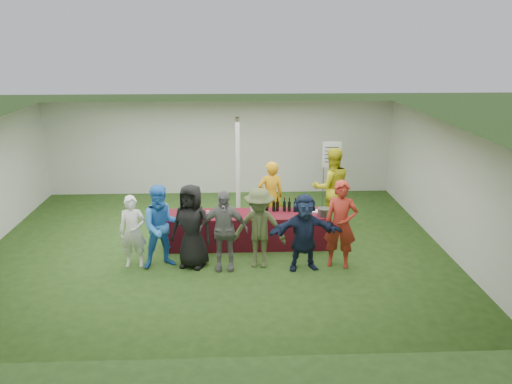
{
  "coord_description": "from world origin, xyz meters",
  "views": [
    {
      "loc": [
        0.45,
        -10.24,
        4.52
      ],
      "look_at": [
        0.88,
        0.06,
        1.25
      ],
      "focal_mm": 35.0,
      "sensor_mm": 36.0,
      "label": 1
    }
  ],
  "objects_px": {
    "serving_table": "(247,230)",
    "dump_bucket": "(324,212)",
    "customer_1": "(162,227)",
    "customer_4": "(259,228)",
    "staff_back": "(331,187)",
    "customer_0": "(133,232)",
    "customer_6": "(341,224)",
    "staff_pourer": "(271,197)",
    "customer_3": "(223,230)",
    "customer_2": "(192,226)",
    "wine_list_sign": "(331,159)",
    "customer_5": "(304,232)"
  },
  "relations": [
    {
      "from": "serving_table",
      "to": "staff_back",
      "type": "xyz_separation_m",
      "value": [
        2.08,
        1.14,
        0.6
      ]
    },
    {
      "from": "customer_5",
      "to": "customer_0",
      "type": "bearing_deg",
      "value": 170.06
    },
    {
      "from": "customer_1",
      "to": "customer_5",
      "type": "bearing_deg",
      "value": -21.62
    },
    {
      "from": "customer_1",
      "to": "customer_4",
      "type": "height_order",
      "value": "customer_1"
    },
    {
      "from": "staff_back",
      "to": "customer_5",
      "type": "bearing_deg",
      "value": 59.5
    },
    {
      "from": "customer_3",
      "to": "customer_4",
      "type": "distance_m",
      "value": 0.72
    },
    {
      "from": "staff_back",
      "to": "dump_bucket",
      "type": "bearing_deg",
      "value": 65.06
    },
    {
      "from": "customer_0",
      "to": "customer_6",
      "type": "distance_m",
      "value": 4.16
    },
    {
      "from": "serving_table",
      "to": "customer_4",
      "type": "xyz_separation_m",
      "value": [
        0.22,
        -1.05,
        0.45
      ]
    },
    {
      "from": "staff_pourer",
      "to": "customer_3",
      "type": "distance_m",
      "value": 2.27
    },
    {
      "from": "staff_pourer",
      "to": "customer_0",
      "type": "xyz_separation_m",
      "value": [
        -2.9,
        -1.79,
        -0.11
      ]
    },
    {
      "from": "serving_table",
      "to": "customer_2",
      "type": "xyz_separation_m",
      "value": [
        -1.13,
        -0.98,
        0.49
      ]
    },
    {
      "from": "serving_table",
      "to": "dump_bucket",
      "type": "height_order",
      "value": "dump_bucket"
    },
    {
      "from": "customer_4",
      "to": "customer_5",
      "type": "distance_m",
      "value": 0.9
    },
    {
      "from": "customer_0",
      "to": "serving_table",
      "type": "bearing_deg",
      "value": 20.07
    },
    {
      "from": "dump_bucket",
      "to": "serving_table",
      "type": "bearing_deg",
      "value": 172.45
    },
    {
      "from": "serving_table",
      "to": "staff_back",
      "type": "relative_size",
      "value": 1.84
    },
    {
      "from": "dump_bucket",
      "to": "staff_pourer",
      "type": "height_order",
      "value": "staff_pourer"
    },
    {
      "from": "dump_bucket",
      "to": "customer_0",
      "type": "height_order",
      "value": "customer_0"
    },
    {
      "from": "customer_5",
      "to": "customer_6",
      "type": "relative_size",
      "value": 0.87
    },
    {
      "from": "customer_1",
      "to": "customer_6",
      "type": "height_order",
      "value": "customer_6"
    },
    {
      "from": "customer_4",
      "to": "customer_5",
      "type": "relative_size",
      "value": 1.05
    },
    {
      "from": "staff_back",
      "to": "customer_2",
      "type": "xyz_separation_m",
      "value": [
        -3.2,
        -2.12,
        -0.12
      ]
    },
    {
      "from": "customer_2",
      "to": "customer_3",
      "type": "xyz_separation_m",
      "value": [
        0.63,
        -0.15,
        -0.03
      ]
    },
    {
      "from": "customer_0",
      "to": "customer_3",
      "type": "xyz_separation_m",
      "value": [
        1.82,
        -0.21,
        0.08
      ]
    },
    {
      "from": "customer_1",
      "to": "customer_3",
      "type": "xyz_separation_m",
      "value": [
        1.22,
        -0.16,
        -0.03
      ]
    },
    {
      "from": "customer_5",
      "to": "staff_back",
      "type": "bearing_deg",
      "value": 62.08
    },
    {
      "from": "staff_pourer",
      "to": "customer_2",
      "type": "relative_size",
      "value": 0.99
    },
    {
      "from": "customer_0",
      "to": "customer_2",
      "type": "height_order",
      "value": "customer_2"
    },
    {
      "from": "serving_table",
      "to": "customer_2",
      "type": "relative_size",
      "value": 2.09
    },
    {
      "from": "dump_bucket",
      "to": "customer_0",
      "type": "bearing_deg",
      "value": -169.93
    },
    {
      "from": "customer_3",
      "to": "staff_back",
      "type": "bearing_deg",
      "value": 44.21
    },
    {
      "from": "customer_3",
      "to": "customer_1",
      "type": "bearing_deg",
      "value": 175.34
    },
    {
      "from": "customer_4",
      "to": "dump_bucket",
      "type": "bearing_deg",
      "value": 39.56
    },
    {
      "from": "wine_list_sign",
      "to": "customer_4",
      "type": "xyz_separation_m",
      "value": [
        -2.11,
        -3.66,
        -0.49
      ]
    },
    {
      "from": "serving_table",
      "to": "customer_4",
      "type": "height_order",
      "value": "customer_4"
    },
    {
      "from": "wine_list_sign",
      "to": "staff_back",
      "type": "bearing_deg",
      "value": -100.09
    },
    {
      "from": "customer_0",
      "to": "customer_2",
      "type": "relative_size",
      "value": 0.86
    },
    {
      "from": "dump_bucket",
      "to": "staff_pourer",
      "type": "bearing_deg",
      "value": 134.69
    },
    {
      "from": "customer_1",
      "to": "customer_4",
      "type": "xyz_separation_m",
      "value": [
        1.93,
        -0.08,
        -0.03
      ]
    },
    {
      "from": "staff_back",
      "to": "customer_5",
      "type": "distance_m",
      "value": 2.54
    },
    {
      "from": "dump_bucket",
      "to": "customer_1",
      "type": "height_order",
      "value": "customer_1"
    },
    {
      "from": "customer_0",
      "to": "customer_4",
      "type": "height_order",
      "value": "customer_4"
    },
    {
      "from": "customer_3",
      "to": "customer_0",
      "type": "bearing_deg",
      "value": 176.22
    },
    {
      "from": "staff_pourer",
      "to": "customer_2",
      "type": "xyz_separation_m",
      "value": [
        -1.71,
        -1.85,
        0.01
      ]
    },
    {
      "from": "customer_3",
      "to": "serving_table",
      "type": "bearing_deg",
      "value": 69.18
    },
    {
      "from": "staff_pourer",
      "to": "customer_0",
      "type": "bearing_deg",
      "value": 20.03
    },
    {
      "from": "customer_0",
      "to": "customer_5",
      "type": "relative_size",
      "value": 0.95
    },
    {
      "from": "staff_back",
      "to": "customer_3",
      "type": "relative_size",
      "value": 1.18
    },
    {
      "from": "staff_back",
      "to": "customer_4",
      "type": "distance_m",
      "value": 2.88
    }
  ]
}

